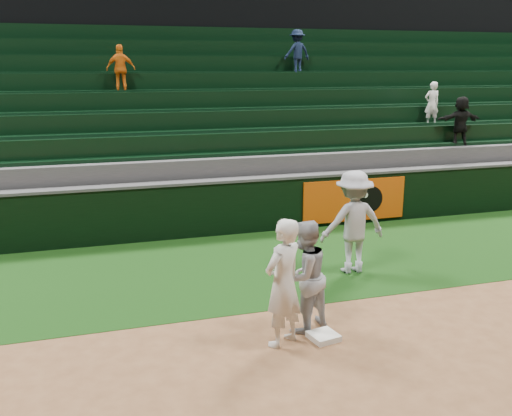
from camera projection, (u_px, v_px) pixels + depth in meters
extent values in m
plane|color=brown|center=(320.00, 332.00, 8.15)|extent=(70.00, 70.00, 0.00)
cube|color=black|center=(259.00, 264.00, 10.93)|extent=(36.00, 4.20, 0.01)
cube|color=black|center=(153.00, 6.00, 22.87)|extent=(40.00, 12.00, 12.00)
cube|color=white|center=(323.00, 336.00, 7.93)|extent=(0.43, 0.43, 0.08)
imported|color=silver|center=(283.00, 283.00, 7.60)|extent=(0.77, 0.70, 1.78)
imported|color=#9B9EA5|center=(304.00, 276.00, 8.05)|extent=(0.98, 0.89, 1.62)
imported|color=#A5A6B3|center=(353.00, 222.00, 10.30)|extent=(1.23, 0.71, 1.89)
cube|color=black|center=(230.00, 207.00, 12.82)|extent=(36.00, 0.35, 1.20)
cube|color=#D84C0A|center=(354.00, 200.00, 13.49)|extent=(2.60, 0.05, 1.00)
cylinder|color=black|center=(370.00, 199.00, 13.58)|extent=(0.64, 0.02, 0.64)
cylinder|color=white|center=(365.00, 195.00, 13.49)|extent=(0.14, 0.02, 0.14)
cube|color=#424244|center=(229.00, 180.00, 12.67)|extent=(36.00, 0.40, 0.06)
cube|color=#3C3C3F|center=(222.00, 191.00, 13.44)|extent=(36.00, 0.85, 1.65)
cube|color=black|center=(219.00, 144.00, 13.42)|extent=(36.00, 0.14, 0.50)
cube|color=black|center=(221.00, 154.00, 13.31)|extent=(36.00, 0.45, 0.08)
cube|color=#3C3C3F|center=(214.00, 175.00, 14.18)|extent=(36.00, 0.85, 2.10)
cube|color=black|center=(211.00, 121.00, 14.09)|extent=(36.00, 0.14, 0.50)
cube|color=black|center=(212.00, 131.00, 13.99)|extent=(36.00, 0.45, 0.08)
cube|color=#3C3C3F|center=(207.00, 161.00, 14.91)|extent=(36.00, 0.85, 2.55)
cube|color=black|center=(203.00, 101.00, 14.77)|extent=(36.00, 0.14, 0.50)
cube|color=black|center=(205.00, 110.00, 14.67)|extent=(36.00, 0.45, 0.08)
cube|color=#3C3C3F|center=(200.00, 148.00, 15.64)|extent=(36.00, 0.85, 3.00)
cube|color=black|center=(196.00, 82.00, 15.45)|extent=(36.00, 0.14, 0.50)
cube|color=black|center=(198.00, 90.00, 15.35)|extent=(36.00, 0.45, 0.08)
cube|color=#3C3C3F|center=(194.00, 136.00, 16.38)|extent=(36.00, 0.85, 3.45)
cube|color=black|center=(190.00, 65.00, 16.13)|extent=(36.00, 0.14, 0.50)
cube|color=black|center=(192.00, 73.00, 16.02)|extent=(36.00, 0.45, 0.08)
cube|color=#3C3C3F|center=(188.00, 125.00, 17.11)|extent=(36.00, 0.85, 3.90)
cube|color=black|center=(185.00, 49.00, 16.81)|extent=(36.00, 0.14, 0.50)
cube|color=black|center=(186.00, 57.00, 16.70)|extent=(36.00, 0.45, 0.08)
cube|color=#3C3C3F|center=(183.00, 115.00, 17.84)|extent=(36.00, 0.85, 4.35)
cube|color=black|center=(179.00, 35.00, 17.49)|extent=(36.00, 0.14, 0.50)
cube|color=black|center=(180.00, 42.00, 17.38)|extent=(36.00, 0.45, 0.08)
imported|color=orange|center=(121.00, 69.00, 14.52)|extent=(0.73, 0.33, 1.22)
imported|color=black|center=(460.00, 121.00, 14.85)|extent=(1.21, 0.48, 1.28)
imported|color=white|center=(432.00, 104.00, 15.45)|extent=(0.44, 0.30, 1.17)
imported|color=#101B36|center=(297.00, 52.00, 16.64)|extent=(0.88, 0.61, 1.26)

